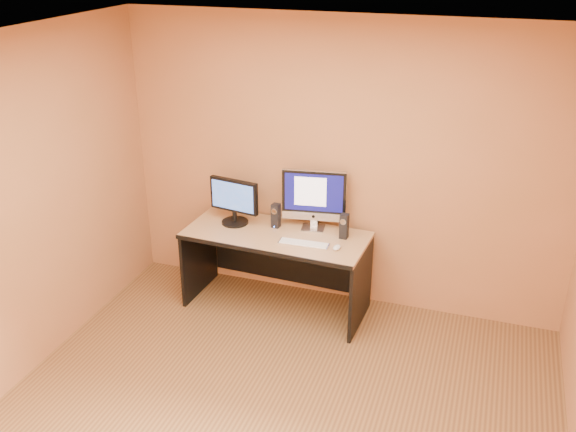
% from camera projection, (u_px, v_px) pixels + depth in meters
% --- Properties ---
extents(walls, '(4.00, 4.00, 2.60)m').
position_uv_depth(walls, '(260.00, 271.00, 3.90)').
color(walls, '#A76A43').
rests_on(walls, ground).
extents(ceiling, '(4.00, 4.00, 0.00)m').
position_uv_depth(ceiling, '(256.00, 54.00, 3.37)').
color(ceiling, white).
rests_on(ceiling, walls).
extents(desk, '(1.65, 0.78, 0.75)m').
position_uv_depth(desk, '(276.00, 271.00, 5.81)').
color(desk, '#AD7F56').
rests_on(desk, ground).
extents(imac, '(0.60, 0.30, 0.56)m').
position_uv_depth(imac, '(314.00, 200.00, 5.64)').
color(imac, '#B3B3B8').
rests_on(imac, desk).
extents(second_monitor, '(0.52, 0.32, 0.42)m').
position_uv_depth(second_monitor, '(234.00, 202.00, 5.78)').
color(second_monitor, black).
rests_on(second_monitor, desk).
extents(speaker_left, '(0.08, 0.08, 0.22)m').
position_uv_depth(speaker_left, '(276.00, 216.00, 5.74)').
color(speaker_left, black).
rests_on(speaker_left, desk).
extents(speaker_right, '(0.07, 0.08, 0.22)m').
position_uv_depth(speaker_right, '(344.00, 226.00, 5.54)').
color(speaker_right, black).
rests_on(speaker_right, desk).
extents(keyboard, '(0.44, 0.13, 0.02)m').
position_uv_depth(keyboard, '(304.00, 243.00, 5.46)').
color(keyboard, silver).
rests_on(keyboard, desk).
extents(mouse, '(0.07, 0.11, 0.04)m').
position_uv_depth(mouse, '(337.00, 247.00, 5.38)').
color(mouse, silver).
rests_on(mouse, desk).
extents(cable_a, '(0.07, 0.22, 0.01)m').
position_uv_depth(cable_a, '(318.00, 227.00, 5.78)').
color(cable_a, black).
rests_on(cable_a, desk).
extents(cable_b, '(0.09, 0.17, 0.01)m').
position_uv_depth(cable_b, '(312.00, 224.00, 5.84)').
color(cable_b, black).
rests_on(cable_b, desk).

